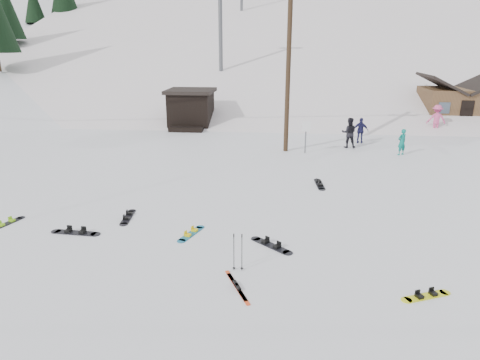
# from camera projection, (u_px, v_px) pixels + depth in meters

# --- Properties ---
(ground) EXTENTS (200.00, 200.00, 0.00)m
(ground) POSITION_uv_depth(u_px,v_px,m) (214.00, 271.00, 11.78)
(ground) COLOR white
(ground) RESTS_ON ground
(ski_slope) EXTENTS (60.00, 85.24, 65.97)m
(ski_slope) POSITION_uv_depth(u_px,v_px,m) (270.00, 162.00, 67.56)
(ski_slope) COLOR white
(ski_slope) RESTS_ON ground
(ridge_left) EXTENTS (47.54, 95.03, 58.38)m
(ridge_left) POSITION_uv_depth(u_px,v_px,m) (28.00, 162.00, 63.97)
(ridge_left) COLOR white
(ridge_left) RESTS_ON ground
(treeline_crest) EXTENTS (50.00, 6.00, 10.00)m
(treeline_crest) POSITION_uv_depth(u_px,v_px,m) (275.00, 71.00, 93.24)
(treeline_crest) COLOR black
(treeline_crest) RESTS_ON ski_slope
(utility_pole) EXTENTS (2.00, 0.26, 9.00)m
(utility_pole) POSITION_uv_depth(u_px,v_px,m) (288.00, 68.00, 23.42)
(utility_pole) COLOR #3A2819
(utility_pole) RESTS_ON ground
(trail_sign) EXTENTS (0.50, 0.09, 1.85)m
(trail_sign) POSITION_uv_depth(u_px,v_px,m) (306.00, 131.00, 23.96)
(trail_sign) COLOR #595B60
(trail_sign) RESTS_ON ground
(lift_hut) EXTENTS (3.40, 4.10, 2.75)m
(lift_hut) POSITION_uv_depth(u_px,v_px,m) (191.00, 108.00, 31.66)
(lift_hut) COLOR black
(lift_hut) RESTS_ON ground
(lift_tower_near) EXTENTS (2.20, 0.36, 8.00)m
(lift_tower_near) POSITION_uv_depth(u_px,v_px,m) (220.00, 21.00, 38.16)
(lift_tower_near) COLOR #595B60
(lift_tower_near) RESTS_ON ski_slope
(cabin) EXTENTS (5.39, 4.40, 3.77)m
(cabin) POSITION_uv_depth(u_px,v_px,m) (456.00, 105.00, 32.66)
(cabin) COLOR brown
(cabin) RESTS_ON ground
(hero_snowboard) EXTENTS (0.67, 1.38, 0.10)m
(hero_snowboard) POSITION_uv_depth(u_px,v_px,m) (191.00, 233.00, 14.03)
(hero_snowboard) COLOR teal
(hero_snowboard) RESTS_ON ground
(hero_skis) EXTENTS (0.82, 1.59, 0.09)m
(hero_skis) POSITION_uv_depth(u_px,v_px,m) (237.00, 286.00, 10.98)
(hero_skis) COLOR red
(hero_skis) RESTS_ON ground
(ski_poles) EXTENTS (0.30, 0.08, 1.09)m
(ski_poles) POSITION_uv_depth(u_px,v_px,m) (238.00, 252.00, 11.66)
(ski_poles) COLOR black
(ski_poles) RESTS_ON ground
(board_scatter_a) EXTENTS (1.72, 0.41, 0.12)m
(board_scatter_a) POSITION_uv_depth(u_px,v_px,m) (76.00, 232.00, 14.10)
(board_scatter_a) COLOR black
(board_scatter_a) RESTS_ON ground
(board_scatter_b) EXTENTS (0.42, 1.53, 0.11)m
(board_scatter_b) POSITION_uv_depth(u_px,v_px,m) (128.00, 217.00, 15.35)
(board_scatter_b) COLOR black
(board_scatter_b) RESTS_ON ground
(board_scatter_c) EXTENTS (0.61, 1.38, 0.10)m
(board_scatter_c) POSITION_uv_depth(u_px,v_px,m) (7.00, 223.00, 14.82)
(board_scatter_c) COLOR black
(board_scatter_c) RESTS_ON ground
(board_scatter_d) EXTENTS (1.32, 1.18, 0.11)m
(board_scatter_d) POSITION_uv_depth(u_px,v_px,m) (271.00, 245.00, 13.21)
(board_scatter_d) COLOR black
(board_scatter_d) RESTS_ON ground
(board_scatter_e) EXTENTS (1.32, 0.71, 0.10)m
(board_scatter_e) POSITION_uv_depth(u_px,v_px,m) (426.00, 296.00, 10.58)
(board_scatter_e) COLOR #F8FF1C
(board_scatter_e) RESTS_ON ground
(board_scatter_f) EXTENTS (0.41, 1.63, 0.11)m
(board_scatter_f) POSITION_uv_depth(u_px,v_px,m) (320.00, 184.00, 18.91)
(board_scatter_f) COLOR black
(board_scatter_f) RESTS_ON ground
(skier_teal) EXTENTS (0.64, 0.57, 1.46)m
(skier_teal) POSITION_uv_depth(u_px,v_px,m) (402.00, 142.00, 23.76)
(skier_teal) COLOR #0B7669
(skier_teal) RESTS_ON ground
(skier_dark) EXTENTS (0.91, 0.73, 1.79)m
(skier_dark) POSITION_uv_depth(u_px,v_px,m) (349.00, 133.00, 25.36)
(skier_dark) COLOR black
(skier_dark) RESTS_ON ground
(skier_pink) EXTENTS (1.30, 0.81, 1.94)m
(skier_pink) POSITION_uv_depth(u_px,v_px,m) (436.00, 119.00, 29.55)
(skier_pink) COLOR #D94C86
(skier_pink) RESTS_ON ground
(skier_navy) EXTENTS (1.00, 0.65, 1.58)m
(skier_navy) POSITION_uv_depth(u_px,v_px,m) (361.00, 131.00, 26.55)
(skier_navy) COLOR #1B1A43
(skier_navy) RESTS_ON ground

